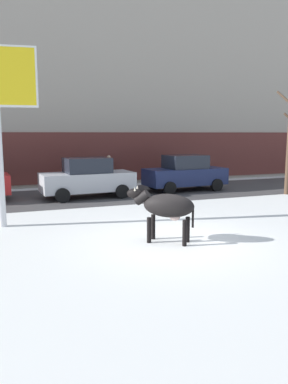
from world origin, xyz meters
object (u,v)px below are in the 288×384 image
at_px(cow_black, 166,206).
at_px(pedestrian_near_billboard, 109,170).
at_px(car_navy_sedan, 185,173).
at_px(car_silver_sedan, 87,178).

bearing_deg(cow_black, pedestrian_near_billboard, 82.12).
bearing_deg(pedestrian_near_billboard, car_navy_sedan, -44.25).
bearing_deg(car_navy_sedan, pedestrian_near_billboard, 135.75).
bearing_deg(pedestrian_near_billboard, cow_black, -97.88).
distance_m(car_silver_sedan, pedestrian_near_billboard, 4.04).
relative_size(car_navy_sedan, pedestrian_near_billboard, 2.49).
xyz_separation_m(car_navy_sedan, pedestrian_near_billboard, (-3.20, 3.12, -0.03)).
bearing_deg(car_navy_sedan, cow_black, -119.77).
relative_size(cow_black, pedestrian_near_billboard, 1.00).
distance_m(cow_black, car_navy_sedan, 9.66).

